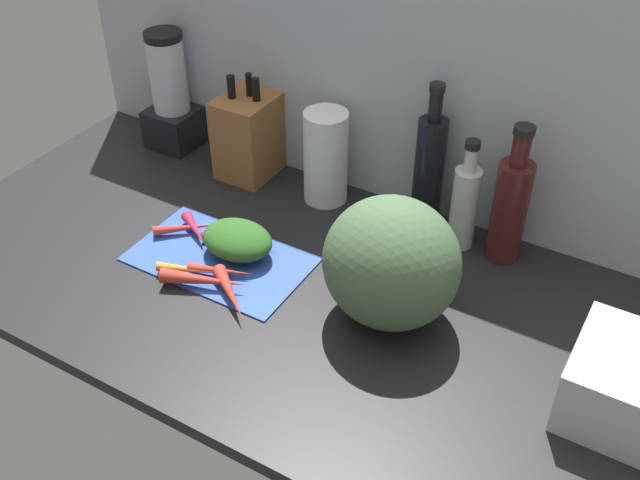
{
  "coord_description": "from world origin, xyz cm",
  "views": [
    {
      "loc": [
        60.51,
        -97.83,
        101.07
      ],
      "look_at": [
        2.95,
        0.11,
        13.1
      ],
      "focal_mm": 42.27,
      "sensor_mm": 36.0,
      "label": 1
    }
  ],
  "objects_px": {
    "winter_squash": "(391,263)",
    "carrot_4": "(187,269)",
    "carrot_3": "(239,240)",
    "blender_appliance": "(171,98)",
    "carrot_5": "(221,271)",
    "paper_towel_roll": "(326,157)",
    "carrot_2": "(204,280)",
    "bottle_1": "(464,204)",
    "cutting_board": "(220,258)",
    "carrot_6": "(195,229)",
    "carrot_1": "(186,228)",
    "knife_block": "(249,135)",
    "bottle_2": "(510,206)",
    "carrot_0": "(230,292)",
    "bottle_0": "(429,170)"
  },
  "relations": [
    {
      "from": "bottle_1",
      "to": "carrot_3",
      "type": "bearing_deg",
      "value": -147.98
    },
    {
      "from": "carrot_0",
      "to": "carrot_6",
      "type": "relative_size",
      "value": 1.31
    },
    {
      "from": "carrot_3",
      "to": "paper_towel_roll",
      "type": "relative_size",
      "value": 0.74
    },
    {
      "from": "winter_squash",
      "to": "carrot_4",
      "type": "bearing_deg",
      "value": -165.25
    },
    {
      "from": "carrot_6",
      "to": "carrot_4",
      "type": "bearing_deg",
      "value": -59.03
    },
    {
      "from": "carrot_3",
      "to": "carrot_4",
      "type": "relative_size",
      "value": 1.3
    },
    {
      "from": "winter_squash",
      "to": "carrot_5",
      "type": "bearing_deg",
      "value": -167.53
    },
    {
      "from": "carrot_2",
      "to": "carrot_4",
      "type": "relative_size",
      "value": 1.38
    },
    {
      "from": "carrot_0",
      "to": "bottle_1",
      "type": "relative_size",
      "value": 0.58
    },
    {
      "from": "carrot_1",
      "to": "carrot_6",
      "type": "height_order",
      "value": "carrot_6"
    },
    {
      "from": "carrot_5",
      "to": "bottle_1",
      "type": "distance_m",
      "value": 0.53
    },
    {
      "from": "carrot_3",
      "to": "winter_squash",
      "type": "distance_m",
      "value": 0.39
    },
    {
      "from": "carrot_2",
      "to": "winter_squash",
      "type": "distance_m",
      "value": 0.39
    },
    {
      "from": "carrot_1",
      "to": "knife_block",
      "type": "xyz_separation_m",
      "value": [
        -0.03,
        0.29,
        0.08
      ]
    },
    {
      "from": "carrot_5",
      "to": "bottle_2",
      "type": "xyz_separation_m",
      "value": [
        0.47,
        0.36,
        0.11
      ]
    },
    {
      "from": "carrot_1",
      "to": "blender_appliance",
      "type": "xyz_separation_m",
      "value": [
        -0.27,
        0.3,
        0.11
      ]
    },
    {
      "from": "paper_towel_roll",
      "to": "carrot_3",
      "type": "bearing_deg",
      "value": -104.32
    },
    {
      "from": "knife_block",
      "to": "bottle_2",
      "type": "height_order",
      "value": "bottle_2"
    },
    {
      "from": "carrot_5",
      "to": "bottle_1",
      "type": "xyz_separation_m",
      "value": [
        0.38,
        0.36,
        0.09
      ]
    },
    {
      "from": "carrot_3",
      "to": "bottle_1",
      "type": "relative_size",
      "value": 0.65
    },
    {
      "from": "cutting_board",
      "to": "bottle_2",
      "type": "height_order",
      "value": "bottle_2"
    },
    {
      "from": "carrot_2",
      "to": "blender_appliance",
      "type": "distance_m",
      "value": 0.6
    },
    {
      "from": "bottle_2",
      "to": "paper_towel_roll",
      "type": "bearing_deg",
      "value": -179.58
    },
    {
      "from": "carrot_6",
      "to": "bottle_1",
      "type": "bearing_deg",
      "value": 28.11
    },
    {
      "from": "carrot_2",
      "to": "carrot_5",
      "type": "height_order",
      "value": "carrot_2"
    },
    {
      "from": "carrot_0",
      "to": "bottle_1",
      "type": "height_order",
      "value": "bottle_1"
    },
    {
      "from": "carrot_5",
      "to": "carrot_6",
      "type": "distance_m",
      "value": 0.15
    },
    {
      "from": "carrot_3",
      "to": "bottle_1",
      "type": "xyz_separation_m",
      "value": [
        0.41,
        0.25,
        0.09
      ]
    },
    {
      "from": "blender_appliance",
      "to": "winter_squash",
      "type": "bearing_deg",
      "value": -21.56
    },
    {
      "from": "carrot_2",
      "to": "carrot_6",
      "type": "relative_size",
      "value": 1.56
    },
    {
      "from": "blender_appliance",
      "to": "bottle_2",
      "type": "bearing_deg",
      "value": -1.0
    },
    {
      "from": "carrot_1",
      "to": "bottle_1",
      "type": "height_order",
      "value": "bottle_1"
    },
    {
      "from": "carrot_2",
      "to": "paper_towel_roll",
      "type": "height_order",
      "value": "paper_towel_roll"
    },
    {
      "from": "carrot_1",
      "to": "bottle_2",
      "type": "relative_size",
      "value": 0.46
    },
    {
      "from": "winter_squash",
      "to": "paper_towel_roll",
      "type": "distance_m",
      "value": 0.42
    },
    {
      "from": "carrot_4",
      "to": "winter_squash",
      "type": "bearing_deg",
      "value": 14.75
    },
    {
      "from": "cutting_board",
      "to": "carrot_1",
      "type": "bearing_deg",
      "value": 163.73
    },
    {
      "from": "carrot_3",
      "to": "bottle_1",
      "type": "bearing_deg",
      "value": 32.02
    },
    {
      "from": "carrot_4",
      "to": "carrot_6",
      "type": "xyz_separation_m",
      "value": [
        -0.07,
        0.11,
        0.0
      ]
    },
    {
      "from": "carrot_4",
      "to": "carrot_5",
      "type": "distance_m",
      "value": 0.07
    },
    {
      "from": "carrot_0",
      "to": "carrot_3",
      "type": "xyz_separation_m",
      "value": [
        -0.08,
        0.15,
        -0.0
      ]
    },
    {
      "from": "cutting_board",
      "to": "bottle_1",
      "type": "relative_size",
      "value": 1.47
    },
    {
      "from": "blender_appliance",
      "to": "carrot_5",
      "type": "bearing_deg",
      "value": -41.9
    },
    {
      "from": "cutting_board",
      "to": "paper_towel_roll",
      "type": "relative_size",
      "value": 1.68
    },
    {
      "from": "carrot_6",
      "to": "winter_squash",
      "type": "height_order",
      "value": "winter_squash"
    },
    {
      "from": "carrot_4",
      "to": "blender_appliance",
      "type": "height_order",
      "value": "blender_appliance"
    },
    {
      "from": "carrot_3",
      "to": "winter_squash",
      "type": "bearing_deg",
      "value": -4.03
    },
    {
      "from": "carrot_3",
      "to": "carrot_4",
      "type": "xyz_separation_m",
      "value": [
        -0.04,
        -0.13,
        -0.0
      ]
    },
    {
      "from": "carrot_3",
      "to": "bottle_0",
      "type": "bearing_deg",
      "value": 43.04
    },
    {
      "from": "carrot_3",
      "to": "carrot_5",
      "type": "xyz_separation_m",
      "value": [
        0.03,
        -0.1,
        0.0
      ]
    }
  ]
}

